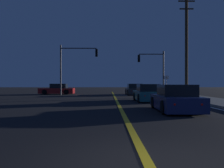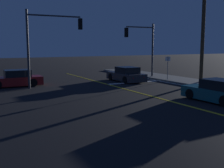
{
  "view_description": "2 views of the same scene",
  "coord_description": "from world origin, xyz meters",
  "px_view_note": "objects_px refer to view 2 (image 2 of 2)",
  "views": [
    {
      "loc": [
        -0.7,
        -4.07,
        1.41
      ],
      "look_at": [
        -0.32,
        18.31,
        1.33
      ],
      "focal_mm": 39.16,
      "sensor_mm": 36.0,
      "label": 1
    },
    {
      "loc": [
        -10.82,
        3.41,
        3.33
      ],
      "look_at": [
        -1.97,
        19.86,
        0.72
      ],
      "focal_mm": 44.82,
      "sensor_mm": 36.0,
      "label": 2
    }
  ],
  "objects_px": {
    "traffic_signal_near_right": "(143,42)",
    "car_side_waiting_charcoal": "(126,75)",
    "street_sign_corner": "(168,64)",
    "car_mid_block_red": "(15,79)",
    "traffic_signal_far_left": "(48,36)",
    "car_parked_curb_teal": "(217,92)",
    "utility_pole_right": "(203,20)"
  },
  "relations": [
    {
      "from": "traffic_signal_near_right",
      "to": "street_sign_corner",
      "type": "height_order",
      "value": "traffic_signal_near_right"
    },
    {
      "from": "traffic_signal_near_right",
      "to": "utility_pole_right",
      "type": "bearing_deg",
      "value": 112.3
    },
    {
      "from": "car_mid_block_red",
      "to": "utility_pole_right",
      "type": "bearing_deg",
      "value": -110.92
    },
    {
      "from": "car_mid_block_red",
      "to": "traffic_signal_far_left",
      "type": "distance_m",
      "value": 4.52
    },
    {
      "from": "car_side_waiting_charcoal",
      "to": "traffic_signal_far_left",
      "type": "bearing_deg",
      "value": -179.11
    },
    {
      "from": "car_parked_curb_teal",
      "to": "traffic_signal_near_right",
      "type": "distance_m",
      "value": 12.5
    },
    {
      "from": "car_mid_block_red",
      "to": "car_side_waiting_charcoal",
      "type": "distance_m",
      "value": 9.75
    },
    {
      "from": "car_mid_block_red",
      "to": "utility_pole_right",
      "type": "distance_m",
      "value": 16.43
    },
    {
      "from": "car_mid_block_red",
      "to": "street_sign_corner",
      "type": "height_order",
      "value": "street_sign_corner"
    },
    {
      "from": "car_side_waiting_charcoal",
      "to": "street_sign_corner",
      "type": "xyz_separation_m",
      "value": [
        3.51,
        -1.62,
        0.98
      ]
    },
    {
      "from": "car_side_waiting_charcoal",
      "to": "traffic_signal_far_left",
      "type": "relative_size",
      "value": 0.71
    },
    {
      "from": "car_mid_block_red",
      "to": "car_parked_curb_teal",
      "type": "bearing_deg",
      "value": -140.68
    },
    {
      "from": "traffic_signal_far_left",
      "to": "car_mid_block_red",
      "type": "bearing_deg",
      "value": 144.06
    },
    {
      "from": "car_mid_block_red",
      "to": "traffic_signal_far_left",
      "type": "xyz_separation_m",
      "value": [
        2.36,
        -1.71,
        3.45
      ]
    },
    {
      "from": "car_parked_curb_teal",
      "to": "street_sign_corner",
      "type": "distance_m",
      "value": 9.77
    },
    {
      "from": "car_mid_block_red",
      "to": "utility_pole_right",
      "type": "height_order",
      "value": "utility_pole_right"
    },
    {
      "from": "car_mid_block_red",
      "to": "traffic_signal_near_right",
      "type": "height_order",
      "value": "traffic_signal_near_right"
    },
    {
      "from": "utility_pole_right",
      "to": "car_parked_curb_teal",
      "type": "bearing_deg",
      "value": -129.17
    },
    {
      "from": "traffic_signal_near_right",
      "to": "car_side_waiting_charcoal",
      "type": "bearing_deg",
      "value": 24.25
    },
    {
      "from": "car_side_waiting_charcoal",
      "to": "traffic_signal_near_right",
      "type": "relative_size",
      "value": 0.78
    },
    {
      "from": "car_side_waiting_charcoal",
      "to": "street_sign_corner",
      "type": "distance_m",
      "value": 3.99
    },
    {
      "from": "car_parked_curb_teal",
      "to": "traffic_signal_near_right",
      "type": "relative_size",
      "value": 0.77
    },
    {
      "from": "traffic_signal_far_left",
      "to": "street_sign_corner",
      "type": "relative_size",
      "value": 2.59
    },
    {
      "from": "traffic_signal_far_left",
      "to": "street_sign_corner",
      "type": "bearing_deg",
      "value": -7.4
    },
    {
      "from": "car_parked_curb_teal",
      "to": "street_sign_corner",
      "type": "xyz_separation_m",
      "value": [
        3.65,
        9.01,
        0.98
      ]
    },
    {
      "from": "car_mid_block_red",
      "to": "traffic_signal_far_left",
      "type": "height_order",
      "value": "traffic_signal_far_left"
    },
    {
      "from": "street_sign_corner",
      "to": "car_mid_block_red",
      "type": "bearing_deg",
      "value": 166.67
    },
    {
      "from": "car_parked_curb_teal",
      "to": "utility_pole_right",
      "type": "distance_m",
      "value": 9.34
    },
    {
      "from": "car_parked_curb_teal",
      "to": "street_sign_corner",
      "type": "relative_size",
      "value": 1.82
    },
    {
      "from": "traffic_signal_near_right",
      "to": "street_sign_corner",
      "type": "bearing_deg",
      "value": 107.84
    },
    {
      "from": "car_parked_curb_teal",
      "to": "traffic_signal_far_left",
      "type": "distance_m",
      "value": 13.08
    },
    {
      "from": "car_mid_block_red",
      "to": "car_side_waiting_charcoal",
      "type": "xyz_separation_m",
      "value": [
        9.63,
        -1.49,
        0.0
      ]
    }
  ]
}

